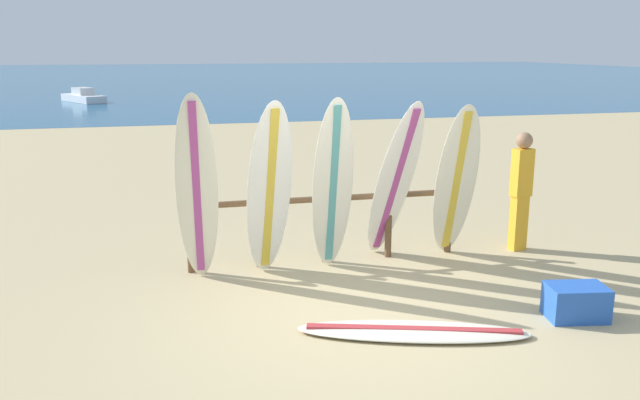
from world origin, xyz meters
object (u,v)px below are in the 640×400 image
Objects in this scene: surfboard_leaning_center_right at (456,183)px; surfboard_rack at (325,216)px; surfboard_leaning_far_left at (197,190)px; beachgoer_standing at (521,186)px; cooler_box at (576,302)px; surfboard_leaning_center_left at (333,185)px; surfboard_lying_on_sand at (413,331)px; surfboard_leaning_center at (394,182)px; small_boat_offshore at (83,97)px; surfboard_leaning_left at (269,190)px.

surfboard_rack is at bearing 167.38° from surfboard_leaning_center_right.
surfboard_leaning_far_left is 1.39× the size of beachgoer_standing.
surfboard_rack reaches higher than cooler_box.
surfboard_leaning_center_left reaches higher than cooler_box.
surfboard_leaning_center_right is 2.64m from surfboard_lying_on_sand.
small_boat_offshore is (-6.59, 27.47, -0.83)m from surfboard_leaning_center.
surfboard_leaning_center_right is at bearing 0.61° from surfboard_leaning_far_left.
surfboard_leaning_center_right is at bearing 56.22° from surfboard_lying_on_sand.
surfboard_leaning_center_left is at bearing 2.60° from surfboard_leaning_left.
surfboard_leaning_center reaches higher than surfboard_rack.
surfboard_leaning_far_left is 3.84× the size of cooler_box.
surfboard_leaning_center_left is 1.05× the size of surfboard_leaning_center_right.
surfboard_rack is 1.79m from surfboard_leaning_far_left.
surfboard_rack is 1.02m from surfboard_leaning_left.
surfboard_leaning_center_right reaches higher than small_boat_offshore.
cooler_box is (2.10, -2.05, -0.93)m from surfboard_leaning_center_left.
surfboard_leaning_center_left is (-0.00, -0.37, 0.48)m from surfboard_rack.
surfboard_leaning_far_left is 27.93m from small_boat_offshore.
surfboard_rack is 1.09× the size of small_boat_offshore.
surfboard_leaning_center is at bearing -176.29° from beachgoer_standing.
surfboard_leaning_far_left reaches higher than surfboard_leaning_center_left.
beachgoer_standing is at bearing 3.71° from surfboard_leaning_center.
surfboard_leaning_center_right is 1.13m from beachgoer_standing.
surfboard_leaning_center_left is 0.67× the size of small_boat_offshore.
surfboard_leaning_center_right is (1.65, 0.00, -0.05)m from surfboard_leaning_center_left.
surfboard_leaning_center_right is at bearing -167.99° from beachgoer_standing.
small_boat_offshore is at bearing 105.00° from surfboard_leaning_center_right.
small_boat_offshore is 5.52× the size of cooler_box.
surfboard_leaning_center reaches higher than small_boat_offshore.
small_boat_offshore is at bearing 101.75° from surfboard_leaning_center_left.
surfboard_rack is 1.74m from surfboard_leaning_center_right.
surfboard_leaning_far_left is 4.41m from beachgoer_standing.
surfboard_lying_on_sand is (1.95, -1.99, -1.12)m from surfboard_leaning_far_left.
surfboard_leaning_center_right is 1.28× the size of beachgoer_standing.
cooler_box is (7.83, -29.63, -0.08)m from small_boat_offshore.
small_boat_offshore is (-7.39, 27.58, -0.80)m from surfboard_leaning_center_right.
small_boat_offshore is (-4.08, 27.62, -0.89)m from surfboard_leaning_far_left.
surfboard_leaning_center_left is at bearing -172.48° from surfboard_leaning_center.
surfboard_rack reaches higher than small_boat_offshore.
surfboard_rack is at bearing 26.99° from surfboard_leaning_left.
surfboard_lying_on_sand is at bearing -123.78° from surfboard_leaning_center_right.
surfboard_leaning_center_right is 0.90× the size of surfboard_lying_on_sand.
surfboard_leaning_center_left is (0.80, 0.04, 0.01)m from surfboard_leaning_left.
surfboard_leaning_far_left reaches higher than surfboard_lying_on_sand.
surfboard_leaning_center is (1.65, 0.15, -0.01)m from surfboard_leaning_left.
beachgoer_standing is (3.54, 0.27, -0.19)m from surfboard_leaning_left.
surfboard_leaning_center_right reaches higher than surfboard_rack.
beachgoer_standing is 28.64m from small_boat_offshore.
surfboard_rack is 2.76m from beachgoer_standing.
small_boat_offshore is at bearing 98.41° from surfboard_leaning_far_left.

